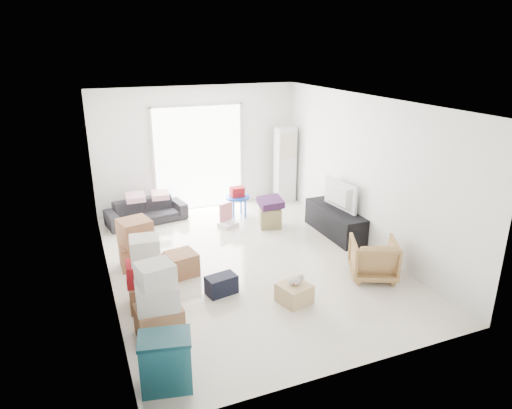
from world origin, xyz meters
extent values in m
cube|color=beige|center=(0.00, 0.00, -0.12)|extent=(4.50, 6.00, 0.24)
cube|color=white|center=(0.00, 0.00, 2.82)|extent=(4.50, 6.00, 0.24)
cube|color=white|center=(0.00, 3.12, 1.35)|extent=(4.50, 0.24, 2.70)
cube|color=white|center=(0.00, -3.12, 1.35)|extent=(4.50, 0.24, 2.70)
cube|color=white|center=(-2.37, 0.00, 1.35)|extent=(0.24, 6.00, 2.70)
cube|color=white|center=(2.37, 0.00, 1.35)|extent=(0.24, 6.00, 2.70)
cube|color=white|center=(0.00, 2.98, 1.15)|extent=(2.00, 0.01, 2.30)
cube|color=silver|center=(-1.00, 2.97, 1.15)|extent=(0.06, 0.04, 2.30)
cube|color=silver|center=(1.00, 2.97, 1.15)|extent=(0.06, 0.04, 2.30)
cube|color=silver|center=(0.00, 2.97, 2.30)|extent=(2.10, 0.04, 0.06)
cube|color=silver|center=(1.95, 2.65, 0.88)|extent=(0.45, 0.30, 1.75)
cube|color=black|center=(2.00, 0.48, 0.26)|extent=(0.47, 1.57, 0.52)
imported|color=black|center=(2.00, 0.48, 0.58)|extent=(0.63, 0.99, 0.12)
imported|color=#2B2A30|center=(-1.30, 2.50, 0.32)|extent=(1.68, 0.74, 0.63)
cube|color=#DDA1B2|center=(-1.49, 2.52, 0.69)|extent=(0.37, 0.29, 0.12)
cube|color=#DDA1B2|center=(-0.99, 2.49, 0.69)|extent=(0.35, 0.29, 0.11)
imported|color=#B17C4F|center=(1.64, -1.25, 0.35)|extent=(0.90, 0.88, 0.71)
cube|color=#174D5A|center=(-1.90, -2.49, 0.15)|extent=(0.60, 0.47, 0.30)
cube|color=#174D5A|center=(-1.90, -2.49, 0.45)|extent=(0.60, 0.47, 0.30)
cube|color=#0C333D|center=(-1.90, -2.49, 0.62)|extent=(0.62, 0.49, 0.04)
cube|color=#8B603E|center=(-1.80, -1.55, 0.21)|extent=(0.58, 0.50, 0.42)
cube|color=beige|center=(-1.80, -1.55, 0.58)|extent=(0.54, 0.46, 0.33)
cube|color=beige|center=(-1.80, -1.55, 0.88)|extent=(0.48, 0.45, 0.28)
cube|color=#8B603E|center=(-1.80, -0.76, 0.19)|extent=(0.57, 0.57, 0.37)
cube|color=maroon|center=(-1.80, -0.76, 0.46)|extent=(0.60, 0.43, 0.17)
cube|color=maroon|center=(-1.80, -0.76, 0.62)|extent=(0.56, 0.38, 0.15)
cube|color=beige|center=(-1.80, -0.76, 0.87)|extent=(0.43, 0.41, 0.35)
cube|color=#8B603E|center=(-1.77, 0.55, 0.20)|extent=(0.55, 0.46, 0.40)
cube|color=#8B603E|center=(-1.77, 0.55, 0.61)|extent=(0.57, 0.57, 0.43)
cube|color=#8B603E|center=(-1.15, -0.02, 0.19)|extent=(0.52, 0.52, 0.37)
cube|color=black|center=(-0.75, -0.84, 0.14)|extent=(0.49, 0.35, 0.29)
cube|color=olive|center=(0.99, 1.30, 0.21)|extent=(0.52, 0.52, 0.41)
cube|color=#3E1C47|center=(0.99, 1.30, 0.48)|extent=(0.50, 0.50, 0.14)
cylinder|color=#0F45BB|center=(0.57, 2.10, 0.44)|extent=(0.53, 0.53, 0.04)
cylinder|color=#0F45BB|center=(0.70, 2.23, 0.21)|extent=(0.04, 0.04, 0.42)
cylinder|color=#0F45BB|center=(0.44, 2.23, 0.21)|extent=(0.04, 0.04, 0.42)
cylinder|color=#0F45BB|center=(0.44, 1.97, 0.21)|extent=(0.04, 0.04, 0.42)
cylinder|color=#0F45BB|center=(0.70, 1.97, 0.21)|extent=(0.04, 0.04, 0.42)
cube|color=maroon|center=(0.57, 2.10, 0.56)|extent=(0.28, 0.22, 0.20)
cube|color=silver|center=(0.20, 1.62, 0.04)|extent=(0.43, 0.41, 0.09)
cube|color=#CE6E7A|center=(0.20, 1.75, 0.27)|extent=(0.31, 0.16, 0.38)
cube|color=tan|center=(0.15, -1.46, 0.14)|extent=(0.51, 0.51, 0.28)
ellipsoid|color=#B2ADA8|center=(0.15, -1.46, 0.33)|extent=(0.20, 0.14, 0.11)
cube|color=red|center=(0.15, -1.46, 0.33)|extent=(0.15, 0.13, 0.03)
sphere|color=#B2ADA8|center=(0.27, -1.43, 0.36)|extent=(0.11, 0.11, 0.11)
camera|label=1|loc=(-2.53, -6.58, 3.53)|focal=32.00mm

